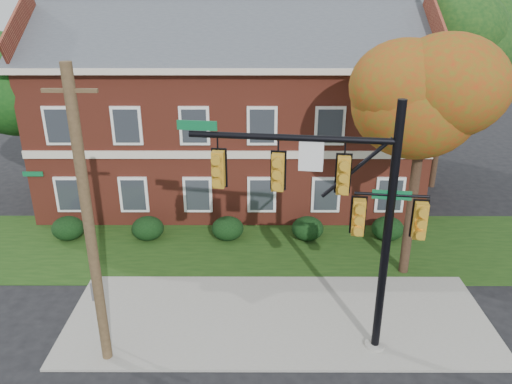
{
  "coord_description": "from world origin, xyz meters",
  "views": [
    {
      "loc": [
        -0.71,
        -12.82,
        10.37
      ],
      "look_at": [
        -0.75,
        3.0,
        3.79
      ],
      "focal_mm": 35.0,
      "sensor_mm": 36.0,
      "label": 1
    }
  ],
  "objects_px": {
    "utility_pole": "(89,226)",
    "hedge_far_right": "(388,229)",
    "tree_near_right": "(433,104)",
    "tree_right_rear": "(461,35)",
    "hedge_right": "(308,228)",
    "traffic_signal": "(339,204)",
    "hedge_far_left": "(68,228)",
    "hedge_center": "(228,228)",
    "apartment_building": "(231,101)",
    "tree_far_rear": "(258,12)",
    "sign_post": "(98,303)",
    "tree_left_rear": "(22,70)",
    "hedge_left": "(148,228)"
  },
  "relations": [
    {
      "from": "hedge_far_left",
      "to": "traffic_signal",
      "type": "xyz_separation_m",
      "value": [
        10.54,
        -6.96,
        4.28
      ]
    },
    {
      "from": "tree_far_rear",
      "to": "sign_post",
      "type": "bearing_deg",
      "value": -103.57
    },
    {
      "from": "tree_left_rear",
      "to": "tree_right_rear",
      "type": "height_order",
      "value": "tree_right_rear"
    },
    {
      "from": "sign_post",
      "to": "hedge_left",
      "type": "bearing_deg",
      "value": 92.13
    },
    {
      "from": "hedge_left",
      "to": "hedge_right",
      "type": "xyz_separation_m",
      "value": [
        7.0,
        0.0,
        0.0
      ]
    },
    {
      "from": "tree_near_right",
      "to": "tree_right_rear",
      "type": "relative_size",
      "value": 0.81
    },
    {
      "from": "traffic_signal",
      "to": "utility_pole",
      "type": "height_order",
      "value": "utility_pole"
    },
    {
      "from": "hedge_far_right",
      "to": "tree_left_rear",
      "type": "height_order",
      "value": "tree_left_rear"
    },
    {
      "from": "tree_left_rear",
      "to": "sign_post",
      "type": "bearing_deg",
      "value": -60.71
    },
    {
      "from": "hedge_far_left",
      "to": "hedge_far_right",
      "type": "distance_m",
      "value": 14.0
    },
    {
      "from": "tree_left_rear",
      "to": "tree_far_rear",
      "type": "relative_size",
      "value": 0.77
    },
    {
      "from": "hedge_center",
      "to": "traffic_signal",
      "type": "distance_m",
      "value": 8.91
    },
    {
      "from": "apartment_building",
      "to": "tree_near_right",
      "type": "distance_m",
      "value": 10.97
    },
    {
      "from": "apartment_building",
      "to": "hedge_left",
      "type": "relative_size",
      "value": 13.43
    },
    {
      "from": "hedge_center",
      "to": "traffic_signal",
      "type": "relative_size",
      "value": 0.18
    },
    {
      "from": "hedge_center",
      "to": "tree_right_rear",
      "type": "bearing_deg",
      "value": 28.37
    },
    {
      "from": "tree_near_right",
      "to": "tree_right_rear",
      "type": "xyz_separation_m",
      "value": [
        4.09,
        8.95,
        1.45
      ]
    },
    {
      "from": "hedge_far_right",
      "to": "sign_post",
      "type": "bearing_deg",
      "value": -146.43
    },
    {
      "from": "apartment_building",
      "to": "hedge_left",
      "type": "distance_m",
      "value": 7.73
    },
    {
      "from": "tree_left_rear",
      "to": "utility_pole",
      "type": "xyz_separation_m",
      "value": [
        6.54,
        -11.76,
        -2.26
      ]
    },
    {
      "from": "apartment_building",
      "to": "hedge_left",
      "type": "height_order",
      "value": "apartment_building"
    },
    {
      "from": "tree_left_rear",
      "to": "hedge_center",
      "type": "bearing_deg",
      "value": -23.04
    },
    {
      "from": "hedge_left",
      "to": "hedge_far_right",
      "type": "height_order",
      "value": "same"
    },
    {
      "from": "hedge_center",
      "to": "tree_far_rear",
      "type": "height_order",
      "value": "tree_far_rear"
    },
    {
      "from": "hedge_left",
      "to": "tree_near_right",
      "type": "distance_m",
      "value": 12.68
    },
    {
      "from": "hedge_center",
      "to": "utility_pole",
      "type": "distance_m",
      "value": 9.14
    },
    {
      "from": "hedge_center",
      "to": "hedge_far_right",
      "type": "relative_size",
      "value": 1.0
    },
    {
      "from": "apartment_building",
      "to": "tree_near_right",
      "type": "bearing_deg",
      "value": -48.23
    },
    {
      "from": "apartment_building",
      "to": "hedge_center",
      "type": "relative_size",
      "value": 13.43
    },
    {
      "from": "hedge_far_left",
      "to": "hedge_far_right",
      "type": "bearing_deg",
      "value": 0.0
    },
    {
      "from": "hedge_left",
      "to": "tree_right_rear",
      "type": "distance_m",
      "value": 17.74
    },
    {
      "from": "tree_right_rear",
      "to": "hedge_left",
      "type": "bearing_deg",
      "value": -157.58
    },
    {
      "from": "hedge_right",
      "to": "hedge_left",
      "type": "bearing_deg",
      "value": 180.0
    },
    {
      "from": "utility_pole",
      "to": "tree_near_right",
      "type": "bearing_deg",
      "value": 26.3
    },
    {
      "from": "hedge_right",
      "to": "traffic_signal",
      "type": "distance_m",
      "value": 8.17
    },
    {
      "from": "tree_left_rear",
      "to": "apartment_building",
      "type": "bearing_deg",
      "value": 6.54
    },
    {
      "from": "hedge_left",
      "to": "utility_pole",
      "type": "distance_m",
      "value": 8.57
    },
    {
      "from": "tree_right_rear",
      "to": "sign_post",
      "type": "bearing_deg",
      "value": -138.56
    },
    {
      "from": "hedge_far_left",
      "to": "tree_near_right",
      "type": "height_order",
      "value": "tree_near_right"
    },
    {
      "from": "hedge_far_left",
      "to": "hedge_center",
      "type": "bearing_deg",
      "value": 0.0
    },
    {
      "from": "hedge_far_right",
      "to": "utility_pole",
      "type": "bearing_deg",
      "value": -143.19
    },
    {
      "from": "apartment_building",
      "to": "traffic_signal",
      "type": "distance_m",
      "value": 12.72
    },
    {
      "from": "utility_pole",
      "to": "hedge_far_right",
      "type": "bearing_deg",
      "value": 38.41
    },
    {
      "from": "apartment_building",
      "to": "tree_left_rear",
      "type": "relative_size",
      "value": 2.12
    },
    {
      "from": "hedge_far_left",
      "to": "tree_right_rear",
      "type": "distance_m",
      "value": 20.75
    },
    {
      "from": "tree_near_right",
      "to": "hedge_left",
      "type": "bearing_deg",
      "value": 165.19
    },
    {
      "from": "tree_far_rear",
      "to": "utility_pole",
      "type": "xyz_separation_m",
      "value": [
        -4.53,
        -20.72,
        -4.42
      ]
    },
    {
      "from": "apartment_building",
      "to": "utility_pole",
      "type": "xyz_separation_m",
      "value": [
        -3.19,
        -12.88,
        -0.56
      ]
    },
    {
      "from": "tree_far_rear",
      "to": "sign_post",
      "type": "height_order",
      "value": "tree_far_rear"
    },
    {
      "from": "tree_right_rear",
      "to": "sign_post",
      "type": "height_order",
      "value": "tree_right_rear"
    }
  ]
}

